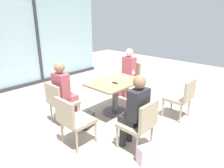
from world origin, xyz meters
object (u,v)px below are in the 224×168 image
(handbag_0, at_px, (88,120))
(handbag_2, at_px, (147,155))
(chair_side_end, at_px, (73,119))
(wine_glass_0, at_px, (118,73))
(chair_far_left, at_px, (60,101))
(chair_far_right, at_px, (130,77))
(wine_glass_4, at_px, (120,71))
(coffee_cup, at_px, (143,77))
(wine_glass_6, at_px, (109,82))
(person_front_left, at_px, (135,109))
(wine_glass_2, at_px, (110,72))
(chair_front_right, at_px, (182,96))
(wine_glass_5, at_px, (109,74))
(chair_front_left, at_px, (140,123))
(handbag_1, at_px, (144,95))
(person_far_right, at_px, (127,70))
(wine_glass_1, at_px, (126,77))
(cell_phone_on_table, at_px, (115,83))
(dining_table_main, at_px, (115,90))
(wine_glass_3, at_px, (133,72))
(person_far_left, at_px, (64,90))

(handbag_0, relative_size, handbag_2, 1.00)
(chair_side_end, bearing_deg, wine_glass_0, 14.05)
(chair_far_left, bearing_deg, handbag_2, -84.12)
(chair_far_right, height_order, wine_glass_4, wine_glass_4)
(coffee_cup, relative_size, handbag_0, 0.30)
(chair_far_left, height_order, wine_glass_6, wine_glass_6)
(coffee_cup, bearing_deg, person_front_left, -149.70)
(wine_glass_2, bearing_deg, chair_far_right, 9.66)
(wine_glass_4, bearing_deg, chair_front_right, -74.81)
(chair_side_end, bearing_deg, wine_glass_5, 19.15)
(chair_front_left, relative_size, chair_side_end, 1.00)
(chair_side_end, distance_m, handbag_1, 2.43)
(chair_side_end, bearing_deg, person_front_left, -50.24)
(chair_far_left, height_order, person_far_right, person_far_right)
(wine_glass_2, height_order, handbag_1, wine_glass_2)
(chair_far_right, distance_m, handbag_0, 2.04)
(chair_front_left, bearing_deg, wine_glass_1, 49.58)
(cell_phone_on_table, distance_m, handbag_1, 1.26)
(person_far_right, distance_m, cell_phone_on_table, 1.21)
(person_far_right, xyz_separation_m, wine_glass_0, (-0.84, -0.39, 0.16))
(wine_glass_2, height_order, cell_phone_on_table, wine_glass_2)
(chair_far_left, relative_size, coffee_cup, 9.67)
(dining_table_main, height_order, wine_glass_3, wine_glass_3)
(wine_glass_1, distance_m, wine_glass_6, 0.50)
(wine_glass_5, bearing_deg, dining_table_main, -83.36)
(chair_far_right, height_order, person_far_left, person_far_left)
(chair_side_end, relative_size, person_front_left, 0.69)
(wine_glass_2, bearing_deg, person_far_right, 10.88)
(person_front_left, relative_size, wine_glass_3, 6.81)
(handbag_0, bearing_deg, person_front_left, -98.39)
(dining_table_main, distance_m, chair_front_right, 1.39)
(dining_table_main, distance_m, cell_phone_on_table, 0.24)
(handbag_0, bearing_deg, wine_glass_0, -8.24)
(person_front_left, xyz_separation_m, wine_glass_3, (1.25, 0.99, 0.16))
(dining_table_main, height_order, chair_front_left, chair_front_left)
(chair_far_right, relative_size, wine_glass_3, 4.70)
(person_front_left, bearing_deg, wine_glass_0, 52.06)
(chair_far_left, xyz_separation_m, wine_glass_2, (1.24, -0.16, 0.37))
(chair_far_left, bearing_deg, handbag_0, -61.78)
(handbag_0, bearing_deg, dining_table_main, -12.12)
(dining_table_main, relative_size, person_front_left, 0.94)
(chair_side_end, bearing_deg, wine_glass_3, 6.78)
(chair_front_right, bearing_deg, person_front_left, 175.76)
(chair_far_left, height_order, coffee_cup, chair_far_left)
(person_far_right, height_order, wine_glass_3, person_far_right)
(handbag_0, bearing_deg, chair_far_right, 0.18)
(wine_glass_2, bearing_deg, chair_front_left, -120.66)
(wine_glass_5, bearing_deg, person_far_left, 162.73)
(chair_front_right, xyz_separation_m, person_far_right, (0.26, 1.65, 0.20))
(dining_table_main, distance_m, person_front_left, 1.31)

